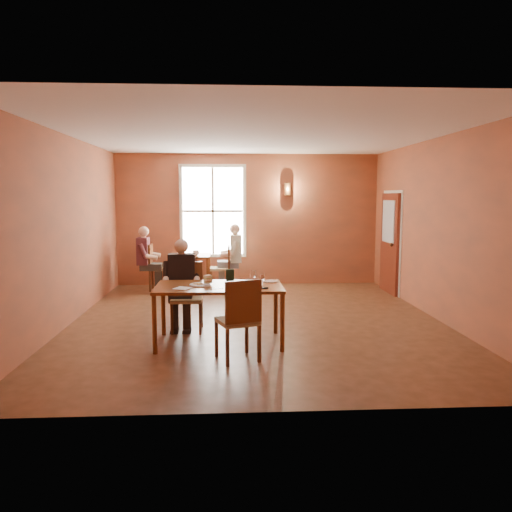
{
  "coord_description": "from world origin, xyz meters",
  "views": [
    {
      "loc": [
        -0.47,
        -8.0,
        2.03
      ],
      "look_at": [
        0.0,
        0.2,
        1.05
      ],
      "focal_mm": 35.0,
      "sensor_mm": 36.0,
      "label": 1
    }
  ],
  "objects": [
    {
      "name": "diner_white",
      "position": [
        -0.61,
        2.83,
        0.69
      ],
      "size": [
        0.55,
        0.55,
        1.38
      ],
      "primitive_type": null,
      "rotation": [
        0.0,
        0.0,
        1.57
      ],
      "color": "beige",
      "rests_on": "ground"
    },
    {
      "name": "diner_maroon",
      "position": [
        -1.97,
        2.83,
        0.68
      ],
      "size": [
        0.54,
        0.54,
        1.35
      ],
      "primitive_type": null,
      "rotation": [
        0.0,
        0.0,
        -1.57
      ],
      "color": "maroon",
      "rests_on": "ground"
    },
    {
      "name": "wall_back",
      "position": [
        0.0,
        3.5,
        1.5
      ],
      "size": [
        6.0,
        0.04,
        3.0
      ],
      "primitive_type": "cube",
      "color": "brown",
      "rests_on": "ground"
    },
    {
      "name": "door",
      "position": [
        2.94,
        2.3,
        1.05
      ],
      "size": [
        0.12,
        1.04,
        2.1
      ],
      "primitive_type": "cube",
      "color": "maroon",
      "rests_on": "ground"
    },
    {
      "name": "chair_diner_main",
      "position": [
        -1.09,
        -0.56,
        0.52
      ],
      "size": [
        0.46,
        0.46,
        1.04
      ],
      "primitive_type": null,
      "rotation": [
        0.0,
        0.0,
        3.14
      ],
      "color": "brown",
      "rests_on": "ground"
    },
    {
      "name": "chair_diner_maroon",
      "position": [
        -1.94,
        2.83,
        0.5
      ],
      "size": [
        0.44,
        0.44,
        1.01
      ],
      "primitive_type": null,
      "rotation": [
        0.0,
        0.0,
        -1.57
      ],
      "color": "#452916",
      "rests_on": "ground"
    },
    {
      "name": "goblet_a",
      "position": [
        -0.11,
        -1.09,
        0.92
      ],
      "size": [
        0.1,
        0.1,
        0.21
      ],
      "primitive_type": null,
      "rotation": [
        0.0,
        0.0,
        -0.29
      ],
      "color": "white",
      "rests_on": "main_table"
    },
    {
      "name": "second_table",
      "position": [
        -1.29,
        2.83,
        0.39
      ],
      "size": [
        0.88,
        0.88,
        0.77
      ],
      "primitive_type": null,
      "color": "brown",
      "rests_on": "ground"
    },
    {
      "name": "cup_a",
      "position": [
        -1.15,
        2.7,
        0.83
      ],
      "size": [
        0.18,
        0.18,
        0.11
      ],
      "primitive_type": "imported",
      "rotation": [
        0.0,
        0.0,
        -0.37
      ],
      "color": "silver",
      "rests_on": "second_table"
    },
    {
      "name": "main_table",
      "position": [
        -0.59,
        -1.21,
        0.41
      ],
      "size": [
        1.74,
        0.98,
        0.81
      ],
      "primitive_type": null,
      "color": "brown",
      "rests_on": "ground"
    },
    {
      "name": "wall_right",
      "position": [
        3.0,
        0.0,
        1.5
      ],
      "size": [
        0.04,
        7.0,
        3.0
      ],
      "primitive_type": "cube",
      "color": "brown",
      "rests_on": "ground"
    },
    {
      "name": "goblet_b",
      "position": [
        -0.0,
        -1.34,
        0.91
      ],
      "size": [
        0.09,
        0.09,
        0.19
      ],
      "primitive_type": null,
      "rotation": [
        0.0,
        0.0,
        0.34
      ],
      "color": "silver",
      "rests_on": "main_table"
    },
    {
      "name": "knife",
      "position": [
        -0.63,
        -1.46,
        0.82
      ],
      "size": [
        0.19,
        0.07,
        0.0
      ],
      "primitive_type": "cube",
      "rotation": [
        0.0,
        0.0,
        0.31
      ],
      "color": "silver",
      "rests_on": "main_table"
    },
    {
      "name": "chair_empty",
      "position": [
        -0.35,
        -1.94,
        0.52
      ],
      "size": [
        0.59,
        0.59,
        1.04
      ],
      "primitive_type": null,
      "rotation": [
        0.0,
        0.0,
        0.35
      ],
      "color": "#583514",
      "rests_on": "ground"
    },
    {
      "name": "sandwich",
      "position": [
        -0.75,
        -1.12,
        0.87
      ],
      "size": [
        0.12,
        0.12,
        0.11
      ],
      "primitive_type": "cube",
      "rotation": [
        0.0,
        0.0,
        0.64
      ],
      "color": "tan",
      "rests_on": "main_table"
    },
    {
      "name": "cup_b",
      "position": [
        -1.47,
        2.92,
        0.83
      ],
      "size": [
        0.14,
        0.14,
        0.1
      ],
      "primitive_type": "imported",
      "rotation": [
        0.0,
        0.0,
        0.27
      ],
      "color": "silver",
      "rests_on": "second_table"
    },
    {
      "name": "wall_left",
      "position": [
        -3.0,
        0.0,
        1.5
      ],
      "size": [
        0.04,
        7.0,
        3.0
      ],
      "primitive_type": "cube",
      "color": "brown",
      "rests_on": "ground"
    },
    {
      "name": "wall_sconce",
      "position": [
        0.9,
        3.4,
        2.2
      ],
      "size": [
        0.16,
        0.16,
        0.28
      ],
      "primitive_type": "cylinder",
      "color": "brown",
      "rests_on": "wall_back"
    },
    {
      "name": "chair_diner_white",
      "position": [
        -0.64,
        2.83,
        0.49
      ],
      "size": [
        0.43,
        0.43,
        0.97
      ],
      "primitive_type": null,
      "rotation": [
        0.0,
        0.0,
        1.57
      ],
      "color": "#432612",
      "rests_on": "ground"
    },
    {
      "name": "side_plate",
      "position": [
        0.14,
        -0.98,
        0.82
      ],
      "size": [
        0.2,
        0.2,
        0.02
      ],
      "primitive_type": "cylinder",
      "rotation": [
        0.0,
        0.0,
        0.01
      ],
      "color": "white",
      "rests_on": "main_table"
    },
    {
      "name": "diner_main",
      "position": [
        -1.09,
        -0.59,
        0.67
      ],
      "size": [
        0.53,
        0.53,
        1.33
      ],
      "primitive_type": null,
      "rotation": [
        0.0,
        0.0,
        3.14
      ],
      "color": "#32221B",
      "rests_on": "ground"
    },
    {
      "name": "napkin",
      "position": [
        -1.08,
        -1.41,
        0.82
      ],
      "size": [
        0.26,
        0.26,
        0.01
      ],
      "primitive_type": "cube",
      "rotation": [
        0.0,
        0.0,
        -0.46
      ],
      "color": "white",
      "rests_on": "main_table"
    },
    {
      "name": "sunglasses",
      "position": [
        -0.0,
        -1.5,
        0.82
      ],
      "size": [
        0.14,
        0.08,
        0.02
      ],
      "primitive_type": "cube",
      "rotation": [
        0.0,
        0.0,
        0.28
      ],
      "color": "black",
      "rests_on": "main_table"
    },
    {
      "name": "menu_stand",
      "position": [
        -0.44,
        -0.99,
        0.91
      ],
      "size": [
        0.12,
        0.06,
        0.19
      ],
      "primitive_type": "cube",
      "rotation": [
        0.0,
        0.0,
        0.06
      ],
      "color": "black",
      "rests_on": "main_table"
    },
    {
      "name": "ceiling",
      "position": [
        0.0,
        0.0,
        3.0
      ],
      "size": [
        6.0,
        7.0,
        0.04
      ],
      "primitive_type": "cube",
      "color": "white",
      "rests_on": "wall_back"
    },
    {
      "name": "window",
      "position": [
        -0.8,
        3.45,
        1.7
      ],
      "size": [
        1.36,
        0.1,
        1.96
      ],
      "primitive_type": "cube",
      "color": "white",
      "rests_on": "wall_back"
    },
    {
      "name": "ground",
      "position": [
        0.0,
        0.0,
        0.0
      ],
      "size": [
        6.0,
        7.0,
        0.01
      ],
      "primitive_type": "cube",
      "color": "brown",
      "rests_on": "ground"
    },
    {
      "name": "wall_front",
      "position": [
        0.0,
        -3.5,
        1.5
      ],
      "size": [
        6.0,
        0.04,
        3.0
      ],
      "primitive_type": "cube",
      "color": "brown",
      "rests_on": "ground"
    },
    {
      "name": "plate_food",
      "position": [
        -0.85,
        -1.21,
        0.83
      ],
      "size": [
        0.34,
        0.34,
        0.04
      ],
      "primitive_type": "cylinder",
      "rotation": [
        0.0,
        0.0,
        0.18
      ],
      "color": "white",
      "rests_on": "main_table"
    }
  ]
}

